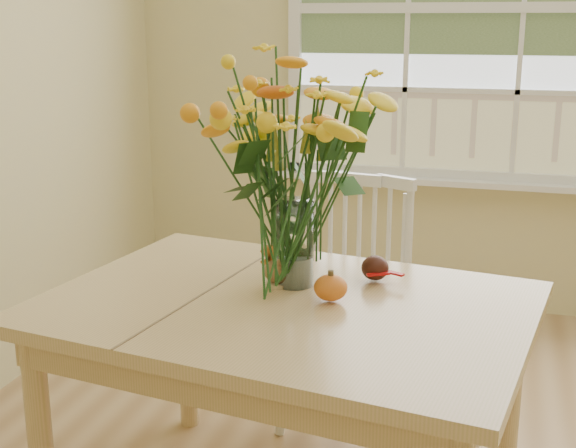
# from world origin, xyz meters

# --- Properties ---
(wall_back) EXTENTS (4.00, 0.02, 2.70)m
(wall_back) POSITION_xyz_m (0.00, 2.25, 1.35)
(wall_back) COLOR beige
(wall_back) RESTS_ON floor
(window) EXTENTS (2.42, 0.12, 1.74)m
(window) POSITION_xyz_m (0.00, 2.21, 1.53)
(window) COLOR silver
(window) RESTS_ON wall_back
(dining_table) EXTENTS (1.48, 1.15, 0.72)m
(dining_table) POSITION_xyz_m (-0.61, 0.21, 0.63)
(dining_table) COLOR tan
(dining_table) RESTS_ON floor
(windsor_chair) EXTENTS (0.47, 0.46, 0.92)m
(windsor_chair) POSITION_xyz_m (-0.56, 0.93, 0.52)
(windsor_chair) COLOR white
(windsor_chair) RESTS_ON floor
(flower_vase) EXTENTS (0.54, 0.54, 0.64)m
(flower_vase) POSITION_xyz_m (-0.63, 0.35, 1.11)
(flower_vase) COLOR white
(flower_vase) RESTS_ON dining_table
(pumpkin) EXTENTS (0.10, 0.10, 0.07)m
(pumpkin) POSITION_xyz_m (-0.49, 0.24, 0.76)
(pumpkin) COLOR orange
(pumpkin) RESTS_ON dining_table
(turkey_figurine) EXTENTS (0.10, 0.09, 0.11)m
(turkey_figurine) POSITION_xyz_m (-0.67, 0.33, 0.77)
(turkey_figurine) COLOR #CCB78C
(turkey_figurine) RESTS_ON dining_table
(dark_gourd) EXTENTS (0.12, 0.08, 0.08)m
(dark_gourd) POSITION_xyz_m (-0.40, 0.45, 0.76)
(dark_gourd) COLOR #38160F
(dark_gourd) RESTS_ON dining_table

